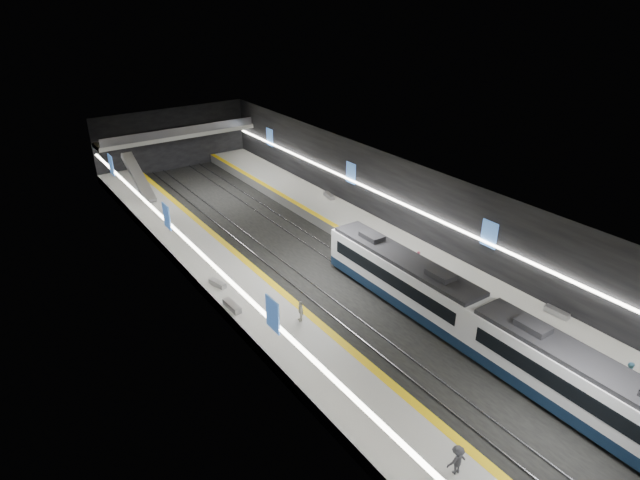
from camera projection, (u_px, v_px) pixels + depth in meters
ground at (329, 277)px, 45.24m from camera, size 70.00×70.00×0.00m
ceiling at (330, 189)px, 41.71m from camera, size 20.00×70.00×0.04m
wall_left at (216, 269)px, 38.37m from camera, size 0.04×70.00×8.00m
wall_right at (418, 208)px, 48.58m from camera, size 0.04×70.00×8.00m
wall_back at (173, 139)px, 69.32m from camera, size 20.00×0.04×8.00m
platform_left at (250, 299)px, 41.19m from camera, size 5.00×70.00×1.00m
tile_surface_left at (249, 294)px, 40.97m from camera, size 5.00×70.00×0.02m
tactile_strip_left at (274, 285)px, 42.09m from camera, size 0.60×70.00×0.02m
platform_right at (395, 249)px, 48.85m from camera, size 5.00×70.00×1.00m
tile_surface_right at (396, 244)px, 48.62m from camera, size 5.00×70.00×0.02m
tactile_strip_right at (377, 250)px, 47.49m from camera, size 0.60×70.00×0.02m
rails at (329, 277)px, 45.21m from camera, size 6.52×70.00×0.12m
train at (479, 323)px, 35.44m from camera, size 2.69×30.04×3.60m
ad_posters at (322, 225)px, 43.99m from camera, size 19.94×53.50×2.20m
cove_light_left at (219, 270)px, 38.56m from camera, size 0.25×68.60×0.12m
cove_light_right at (417, 210)px, 48.56m from camera, size 0.25×68.60×0.12m
mezzanine_bridge at (178, 135)px, 67.34m from camera, size 20.00×3.00×1.50m
escalator at (138, 177)px, 59.34m from camera, size 1.20×7.50×3.92m
bench_left_near at (232, 306)px, 39.01m from camera, size 0.64×1.96×0.47m
bench_left_far at (217, 284)px, 41.96m from camera, size 0.86×1.73×0.41m
bench_right_near at (557, 312)px, 38.31m from camera, size 0.57×1.83×0.44m
bench_right_far at (329, 196)px, 58.86m from camera, size 0.82×1.91×0.45m
passenger_right_a at (418, 260)px, 44.35m from camera, size 0.48×0.62×1.52m
passenger_right_b at (628, 374)px, 31.43m from camera, size 0.99×1.02×1.66m
passenger_left_a at (301, 311)px, 37.48m from camera, size 0.59×0.97×1.54m
passenger_left_b at (457, 460)px, 25.81m from camera, size 1.16×0.78×1.67m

